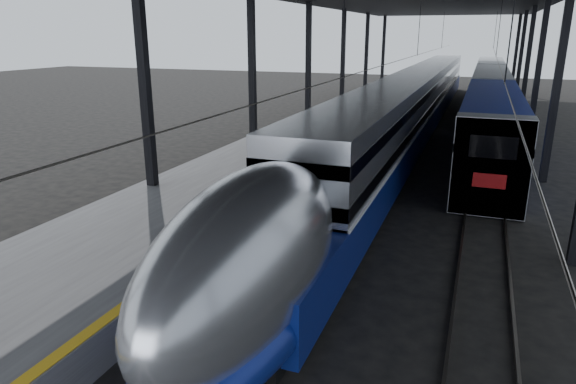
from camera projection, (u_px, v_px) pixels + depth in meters
The scene contains 6 objects.
ground at pixel (224, 283), 14.79m from camera, with size 160.00×160.00×0.00m, color black.
platform at pixel (317, 135), 33.71m from camera, with size 6.00×80.00×1.00m, color #4C4C4F.
yellow_strip at pixel (359, 130), 32.62m from camera, with size 0.30×80.00×0.01m, color gold.
rails at pixel (442, 151), 31.15m from camera, with size 6.52×80.00×0.16m.
tgv_train at pixel (414, 106), 35.92m from camera, with size 2.99×65.20×4.29m.
second_train at pixel (490, 94), 43.76m from camera, with size 2.85×56.05×3.92m.
Camera 1 is at (6.40, -11.86, 6.90)m, focal length 32.00 mm.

